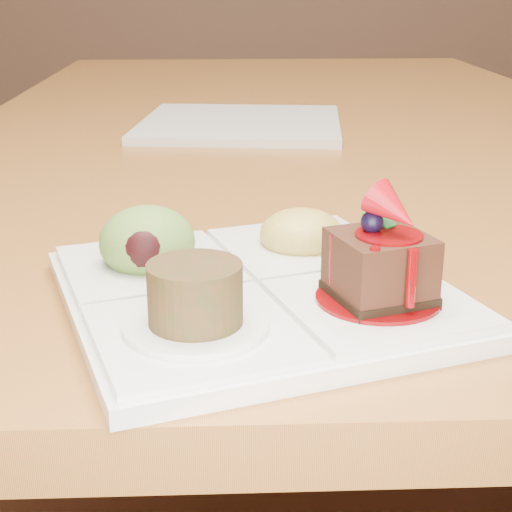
{
  "coord_description": "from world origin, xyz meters",
  "views": [
    {
      "loc": [
        -0.12,
        -1.24,
        0.96
      ],
      "look_at": [
        -0.1,
        -0.75,
        0.79
      ],
      "focal_mm": 55.0,
      "sensor_mm": 36.0,
      "label": 1
    }
  ],
  "objects": [
    {
      "name": "dining_table",
      "position": [
        0.0,
        0.0,
        0.68
      ],
      "size": [
        1.0,
        1.8,
        0.75
      ],
      "color": "#9A6528",
      "rests_on": "ground"
    },
    {
      "name": "second_plate",
      "position": [
        -0.1,
        -0.1,
        0.76
      ],
      "size": [
        0.32,
        0.32,
        0.01
      ],
      "primitive_type": "cube",
      "rotation": [
        0.0,
        0.0,
        -0.11
      ],
      "color": "silver",
      "rests_on": "dining_table"
    },
    {
      "name": "sampler_plate",
      "position": [
        -0.1,
        -0.75,
        0.77
      ],
      "size": [
        0.31,
        0.31,
        0.1
      ],
      "rotation": [
        0.0,
        0.0,
        0.32
      ],
      "color": "silver",
      "rests_on": "dining_table"
    },
    {
      "name": "ground",
      "position": [
        0.0,
        0.0,
        0.0
      ],
      "size": [
        6.0,
        6.0,
        0.0
      ],
      "primitive_type": "plane",
      "color": "#522917"
    }
  ]
}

